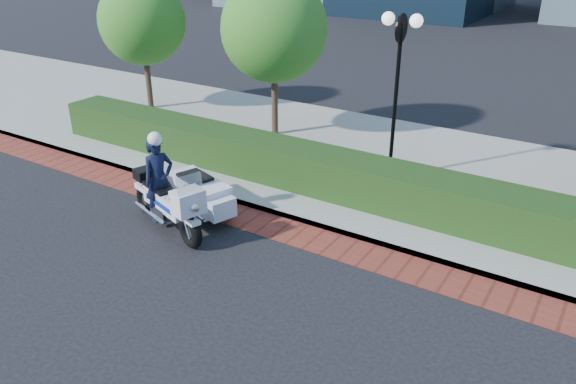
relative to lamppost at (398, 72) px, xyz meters
The scene contains 8 objects.
ground 6.07m from the lamppost, 100.89° to the right, with size 120.00×120.00×0.00m, color black.
brick_strip 4.84m from the lamppost, 105.12° to the right, with size 60.00×1.00×0.01m, color maroon.
sidewalk 3.16m from the lamppost, 141.34° to the left, with size 60.00×8.00×0.15m, color gray.
hedge_main 2.98m from the lamppost, 122.01° to the right, with size 18.00×1.20×1.00m, color black.
lamppost is the anchor object (origin of this frame).
tree_a 10.09m from the lamppost, behind, with size 3.00×3.00×4.58m.
tree_b 4.71m from the lamppost, 163.89° to the left, with size 3.20×3.20×4.89m.
police_motorcycle 6.02m from the lamppost, 124.20° to the right, with size 2.70×2.38×2.24m.
Camera 1 is at (6.04, -7.76, 6.13)m, focal length 35.00 mm.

